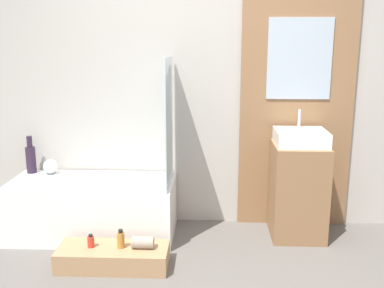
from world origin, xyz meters
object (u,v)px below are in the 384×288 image
at_px(wooden_step_bench, 113,257).
at_px(sink, 301,137).
at_px(bathtub, 93,208).
at_px(vase_tall_dark, 31,158).
at_px(vase_round_light, 51,167).
at_px(bottle_soap_primary, 91,241).
at_px(bottle_soap_secondary, 121,240).

height_order(wooden_step_bench, sink, sink).
height_order(bathtub, vase_tall_dark, vase_tall_dark).
bearing_deg(bathtub, sink, 2.06).
bearing_deg(vase_round_light, bottle_soap_primary, -54.38).
height_order(vase_tall_dark, vase_round_light, vase_tall_dark).
xyz_separation_m(sink, vase_tall_dark, (-2.37, 0.16, -0.25)).
bearing_deg(bottle_soap_secondary, wooden_step_bench, 180.00).
bearing_deg(bottle_soap_primary, sink, 21.16).
relative_size(bathtub, vase_tall_dark, 4.12).
distance_m(wooden_step_bench, vase_tall_dark, 1.32).
height_order(sink, vase_round_light, sink).
relative_size(vase_round_light, bottle_soap_primary, 1.30).
bearing_deg(sink, wooden_step_bench, -156.71).
relative_size(sink, vase_round_light, 3.21).
xyz_separation_m(wooden_step_bench, bottle_soap_secondary, (0.06, -0.00, 0.14)).
bearing_deg(wooden_step_bench, vase_round_light, 132.89).
relative_size(wooden_step_bench, bottle_soap_secondary, 5.69).
distance_m(bathtub, wooden_step_bench, 0.66).
distance_m(bathtub, bottle_soap_primary, 0.58).
bearing_deg(vase_tall_dark, bottle_soap_secondary, -39.55).
xyz_separation_m(vase_round_light, bottle_soap_secondary, (0.78, -0.77, -0.33)).
xyz_separation_m(bathtub, vase_tall_dark, (-0.61, 0.23, 0.38)).
relative_size(wooden_step_bench, vase_round_light, 6.29).
relative_size(sink, vase_tall_dark, 1.23).
xyz_separation_m(vase_tall_dark, vase_round_light, (0.18, -0.02, -0.07)).
distance_m(wooden_step_bench, sink, 1.78).
height_order(bathtub, bottle_soap_primary, bathtub).
distance_m(vase_tall_dark, vase_round_light, 0.20).
relative_size(bathtub, wooden_step_bench, 1.71).
xyz_separation_m(sink, bottle_soap_primary, (-1.63, -0.63, -0.67)).
relative_size(bottle_soap_primary, bottle_soap_secondary, 0.70).
height_order(sink, vase_tall_dark, sink).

